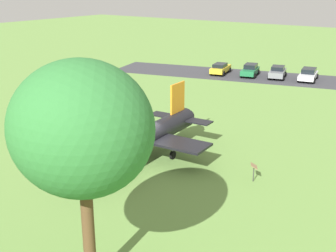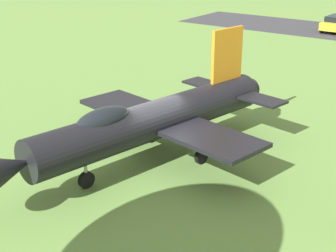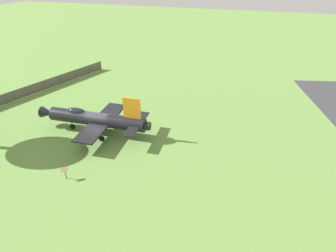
% 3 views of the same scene
% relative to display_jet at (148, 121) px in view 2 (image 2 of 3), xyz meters
% --- Properties ---
extents(ground_plane, '(200.00, 200.00, 0.00)m').
position_rel_display_jet_xyz_m(ground_plane, '(0.35, 0.02, -1.71)').
color(ground_plane, '#668E42').
extents(display_jet, '(12.71, 8.54, 4.61)m').
position_rel_display_jet_xyz_m(display_jet, '(0.00, 0.00, 0.00)').
color(display_jet, black).
rests_on(display_jet, ground_plane).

